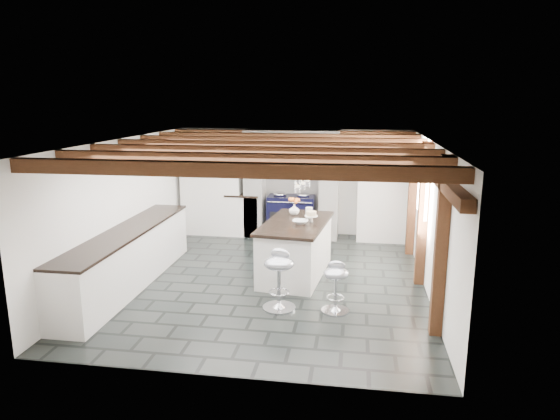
# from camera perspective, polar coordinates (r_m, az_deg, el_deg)

# --- Properties ---
(ground) EXTENTS (6.00, 6.00, 0.00)m
(ground) POSITION_cam_1_polar(r_m,az_deg,el_deg) (8.39, -1.10, -7.93)
(ground) COLOR black
(ground) RESTS_ON ground
(room_shell) EXTENTS (6.00, 6.03, 6.00)m
(room_shell) POSITION_cam_1_polar(r_m,az_deg,el_deg) (9.54, -3.28, 1.28)
(room_shell) COLOR white
(room_shell) RESTS_ON ground
(range_cooker) EXTENTS (1.00, 0.63, 0.99)m
(range_cooker) POSITION_cam_1_polar(r_m,az_deg,el_deg) (10.79, 1.32, -0.62)
(range_cooker) COLOR black
(range_cooker) RESTS_ON ground
(kitchen_island) EXTENTS (1.19, 1.98, 1.24)m
(kitchen_island) POSITION_cam_1_polar(r_m,az_deg,el_deg) (8.45, 1.80, -4.35)
(kitchen_island) COLOR white
(kitchen_island) RESTS_ON ground
(bar_stool_near) EXTENTS (0.39, 0.39, 0.73)m
(bar_stool_near) POSITION_cam_1_polar(r_m,az_deg,el_deg) (7.08, 6.41, -8.10)
(bar_stool_near) COLOR silver
(bar_stool_near) RESTS_ON ground
(bar_stool_far) EXTENTS (0.54, 0.54, 0.88)m
(bar_stool_far) POSITION_cam_1_polar(r_m,az_deg,el_deg) (7.10, -0.07, -7.17)
(bar_stool_far) COLOR silver
(bar_stool_far) RESTS_ON ground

